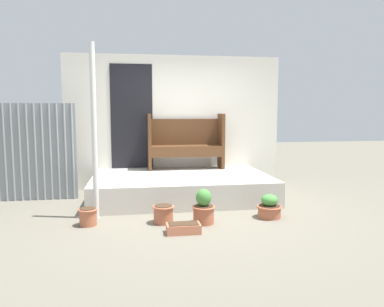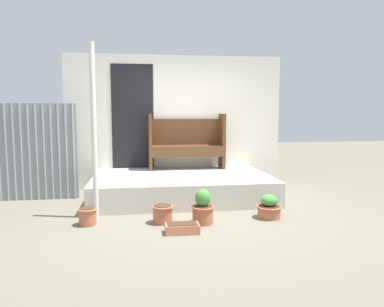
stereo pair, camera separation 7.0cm
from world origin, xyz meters
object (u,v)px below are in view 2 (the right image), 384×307
(support_post, at_px, (94,132))
(flower_pot_right, at_px, (203,209))
(flower_pot_left, at_px, (88,216))
(planter_box_rect, at_px, (182,228))
(flower_pot_far_right, at_px, (269,208))
(bench, at_px, (186,141))
(flower_pot_middle, at_px, (163,213))

(support_post, bearing_deg, flower_pot_right, -18.43)
(flower_pot_left, bearing_deg, planter_box_rect, -22.58)
(flower_pot_far_right, bearing_deg, support_post, 171.77)
(support_post, xyz_separation_m, bench, (1.53, 1.80, -0.28))
(support_post, relative_size, flower_pot_far_right, 6.72)
(support_post, distance_m, bench, 2.38)
(flower_pot_left, height_order, flower_pot_right, flower_pot_right)
(flower_pot_far_right, height_order, planter_box_rect, flower_pot_far_right)
(flower_pot_left, relative_size, flower_pot_right, 0.55)
(flower_pot_left, bearing_deg, flower_pot_middle, -2.72)
(bench, bearing_deg, planter_box_rect, -98.78)
(bench, distance_m, flower_pot_middle, 2.40)
(flower_pot_right, bearing_deg, flower_pot_middle, 169.12)
(flower_pot_middle, relative_size, flower_pot_right, 0.64)
(bench, height_order, flower_pot_far_right, bench)
(bench, relative_size, flower_pot_right, 3.07)
(flower_pot_left, xyz_separation_m, flower_pot_far_right, (2.52, -0.02, 0.02))
(flower_pot_right, bearing_deg, flower_pot_left, 174.40)
(planter_box_rect, bearing_deg, flower_pot_far_right, 20.52)
(bench, bearing_deg, flower_pot_right, -92.05)
(support_post, relative_size, flower_pot_left, 9.30)
(planter_box_rect, bearing_deg, flower_pot_right, 47.69)
(flower_pot_left, distance_m, planter_box_rect, 1.32)
(support_post, height_order, bench, support_post)
(support_post, bearing_deg, flower_pot_middle, -22.54)
(bench, bearing_deg, flower_pot_left, -127.37)
(flower_pot_far_right, relative_size, planter_box_rect, 0.86)
(bench, xyz_separation_m, flower_pot_middle, (-0.61, -2.18, -0.81))
(support_post, xyz_separation_m, flower_pot_middle, (0.93, -0.38, -1.09))
(flower_pot_left, distance_m, flower_pot_right, 1.55)
(support_post, distance_m, planter_box_rect, 1.84)
(bench, distance_m, flower_pot_far_right, 2.47)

